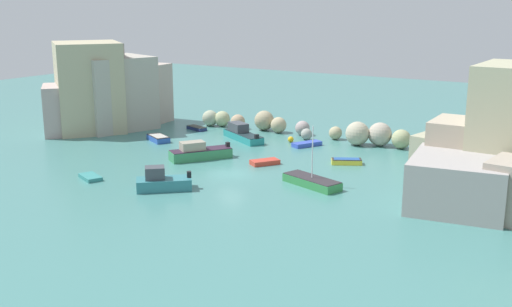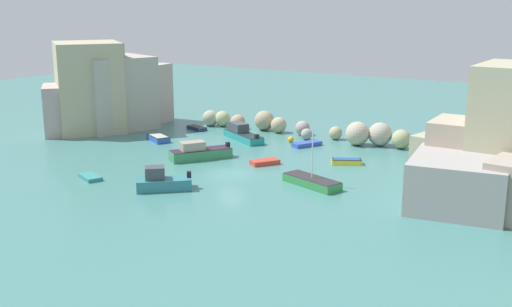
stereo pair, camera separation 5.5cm
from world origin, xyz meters
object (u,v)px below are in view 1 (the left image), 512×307
moored_boat_2 (162,182)px  moored_boat_1 (441,176)px  moored_boat_5 (312,182)px  moored_boat_6 (199,152)px  moored_boat_11 (90,177)px  moored_boat_3 (242,134)px  moored_boat_0 (158,138)px  channel_buoy (291,139)px  moored_boat_9 (265,162)px  moored_boat_7 (307,144)px  moored_boat_4 (347,161)px  moored_boat_10 (197,128)px  moored_boat_8 (425,202)px

moored_boat_2 → moored_boat_1: bearing=177.1°
moored_boat_5 → moored_boat_6: 14.19m
moored_boat_11 → moored_boat_3: bearing=105.6°
moored_boat_0 → moored_boat_5: (23.08, -6.64, 0.05)m
moored_boat_0 → moored_boat_6: moored_boat_6 is taller
channel_buoy → moored_boat_9: (2.57, -10.03, -0.11)m
moored_boat_0 → moored_boat_2: size_ratio=0.78×
moored_boat_7 → moored_boat_4: bearing=-98.5°
moored_boat_9 → moored_boat_10: 18.81m
moored_boat_4 → moored_boat_11: moored_boat_4 is taller
moored_boat_9 → moored_boat_11: 16.69m
moored_boat_6 → channel_buoy: bearing=-165.6°
moored_boat_6 → moored_boat_8: size_ratio=1.64×
moored_boat_1 → moored_boat_9: (-16.21, -3.88, -0.07)m
moored_boat_8 → moored_boat_9: moored_boat_8 is taller
channel_buoy → moored_boat_11: bearing=-109.7°
moored_boat_4 → moored_boat_0: bearing=-23.9°
moored_boat_7 → moored_boat_2: bearing=-161.2°
channel_buoy → moored_boat_6: size_ratio=0.11×
moored_boat_8 → moored_boat_7: bearing=42.7°
channel_buoy → moored_boat_0: 15.24m
moored_boat_0 → moored_boat_4: bearing=32.1°
channel_buoy → moored_boat_10: (-13.38, -0.06, -0.11)m
channel_buoy → moored_boat_0: size_ratio=0.18×
moored_boat_5 → moored_boat_8: (10.03, -0.13, -0.11)m
moored_boat_11 → moored_boat_4: bearing=67.1°
moored_boat_6 → moored_boat_8: moored_boat_6 is taller
moored_boat_3 → moored_boat_8: bearing=-177.0°
moored_boat_0 → moored_boat_2: moored_boat_2 is taller
moored_boat_0 → moored_boat_10: bearing=118.5°
moored_boat_2 → moored_boat_6: bearing=-112.1°
moored_boat_4 → moored_boat_2: bearing=29.9°
moored_boat_5 → moored_boat_10: size_ratio=1.94×
moored_boat_1 → moored_boat_7: bearing=142.0°
moored_boat_3 → moored_boat_8: (25.37, -12.52, -0.39)m
moored_boat_6 → moored_boat_10: bearing=-107.9°
moored_boat_3 → moored_boat_5: 19.72m
moored_boat_6 → moored_boat_4: bearing=148.1°
moored_boat_1 → moored_boat_5: (-8.96, -8.00, 0.10)m
channel_buoy → moored_boat_3: 5.80m
moored_boat_10 → moored_boat_4: bearing=2.9°
channel_buoy → moored_boat_3: moored_boat_3 is taller
moored_boat_0 → moored_boat_3: size_ratio=0.55×
moored_boat_8 → moored_boat_9: size_ratio=1.24×
moored_boat_5 → moored_boat_11: (-18.00, -8.65, -0.22)m
moored_boat_5 → moored_boat_7: 15.26m
moored_boat_3 → moored_boat_5: (15.34, -12.39, -0.28)m
moored_boat_0 → moored_boat_3: 9.65m
channel_buoy → moored_boat_0: (-13.26, -7.51, 0.01)m
moored_boat_2 → moored_boat_7: bearing=-140.1°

